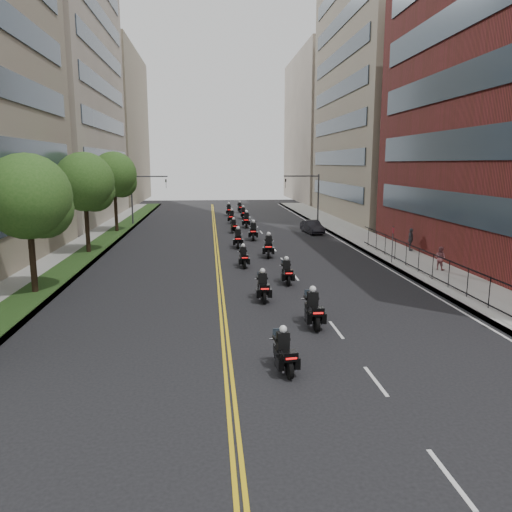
{
  "coord_description": "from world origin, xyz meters",
  "views": [
    {
      "loc": [
        -2.0,
        -14.47,
        6.84
      ],
      "look_at": [
        0.51,
        12.14,
        1.85
      ],
      "focal_mm": 35.0,
      "sensor_mm": 36.0,
      "label": 1
    }
  ],
  "objects_px": {
    "motorcycle_4": "(243,258)",
    "pedestrian_c": "(411,240)",
    "motorcycle_8": "(234,227)",
    "parked_sedan": "(312,227)",
    "motorcycle_0": "(284,353)",
    "motorcycle_13": "(240,208)",
    "motorcycle_1": "(313,311)",
    "motorcycle_5": "(269,247)",
    "pedestrian_b": "(440,258)",
    "motorcycle_9": "(246,221)",
    "motorcycle_10": "(232,217)",
    "motorcycle_7": "(253,232)",
    "motorcycle_12": "(229,210)",
    "motorcycle_3": "(287,273)",
    "motorcycle_6": "(238,239)",
    "motorcycle_11": "(243,214)",
    "motorcycle_2": "(263,288)"
  },
  "relations": [
    {
      "from": "pedestrian_b",
      "to": "motorcycle_6",
      "type": "bearing_deg",
      "value": 15.75
    },
    {
      "from": "motorcycle_7",
      "to": "motorcycle_12",
      "type": "relative_size",
      "value": 1.04
    },
    {
      "from": "motorcycle_6",
      "to": "motorcycle_10",
      "type": "height_order",
      "value": "motorcycle_6"
    },
    {
      "from": "motorcycle_3",
      "to": "motorcycle_6",
      "type": "relative_size",
      "value": 0.89
    },
    {
      "from": "motorcycle_8",
      "to": "motorcycle_11",
      "type": "xyz_separation_m",
      "value": [
        1.82,
        12.68,
        0.04
      ]
    },
    {
      "from": "motorcycle_1",
      "to": "motorcycle_4",
      "type": "xyz_separation_m",
      "value": [
        -2.1,
        12.61,
        -0.07
      ]
    },
    {
      "from": "motorcycle_4",
      "to": "pedestrian_c",
      "type": "relative_size",
      "value": 1.21
    },
    {
      "from": "motorcycle_6",
      "to": "motorcycle_13",
      "type": "bearing_deg",
      "value": 88.99
    },
    {
      "from": "motorcycle_0",
      "to": "parked_sedan",
      "type": "bearing_deg",
      "value": 69.41
    },
    {
      "from": "motorcycle_5",
      "to": "motorcycle_6",
      "type": "xyz_separation_m",
      "value": [
        -2.01,
        4.32,
        -0.03
      ]
    },
    {
      "from": "motorcycle_6",
      "to": "motorcycle_13",
      "type": "xyz_separation_m",
      "value": [
        1.98,
        29.51,
        -0.05
      ]
    },
    {
      "from": "motorcycle_6",
      "to": "motorcycle_10",
      "type": "xyz_separation_m",
      "value": [
        0.25,
        16.95,
        -0.03
      ]
    },
    {
      "from": "motorcycle_9",
      "to": "pedestrian_b",
      "type": "distance_m",
      "value": 25.69
    },
    {
      "from": "motorcycle_1",
      "to": "motorcycle_6",
      "type": "height_order",
      "value": "motorcycle_6"
    },
    {
      "from": "motorcycle_1",
      "to": "motorcycle_4",
      "type": "bearing_deg",
      "value": 98.94
    },
    {
      "from": "motorcycle_7",
      "to": "pedestrian_c",
      "type": "height_order",
      "value": "pedestrian_c"
    },
    {
      "from": "motorcycle_2",
      "to": "motorcycle_10",
      "type": "bearing_deg",
      "value": 89.86
    },
    {
      "from": "motorcycle_0",
      "to": "pedestrian_c",
      "type": "xyz_separation_m",
      "value": [
        13.1,
        21.27,
        0.42
      ]
    },
    {
      "from": "motorcycle_0",
      "to": "parked_sedan",
      "type": "height_order",
      "value": "motorcycle_0"
    },
    {
      "from": "motorcycle_13",
      "to": "pedestrian_b",
      "type": "bearing_deg",
      "value": -79.75
    },
    {
      "from": "motorcycle_10",
      "to": "parked_sedan",
      "type": "bearing_deg",
      "value": -43.22
    },
    {
      "from": "motorcycle_9",
      "to": "motorcycle_4",
      "type": "bearing_deg",
      "value": -88.12
    },
    {
      "from": "motorcycle_12",
      "to": "motorcycle_10",
      "type": "bearing_deg",
      "value": -90.92
    },
    {
      "from": "motorcycle_2",
      "to": "motorcycle_9",
      "type": "bearing_deg",
      "value": 87.08
    },
    {
      "from": "motorcycle_9",
      "to": "motorcycle_0",
      "type": "bearing_deg",
      "value": -85.65
    },
    {
      "from": "motorcycle_7",
      "to": "motorcycle_10",
      "type": "relative_size",
      "value": 1.07
    },
    {
      "from": "motorcycle_2",
      "to": "pedestrian_c",
      "type": "relative_size",
      "value": 1.26
    },
    {
      "from": "motorcycle_5",
      "to": "motorcycle_3",
      "type": "bearing_deg",
      "value": -82.07
    },
    {
      "from": "motorcycle_7",
      "to": "motorcycle_2",
      "type": "bearing_deg",
      "value": -87.39
    },
    {
      "from": "motorcycle_2",
      "to": "parked_sedan",
      "type": "distance_m",
      "value": 25.02
    },
    {
      "from": "motorcycle_4",
      "to": "motorcycle_8",
      "type": "relative_size",
      "value": 1.02
    },
    {
      "from": "motorcycle_0",
      "to": "motorcycle_13",
      "type": "xyz_separation_m",
      "value": [
        1.91,
        54.39,
        0.03
      ]
    },
    {
      "from": "motorcycle_4",
      "to": "motorcycle_12",
      "type": "distance_m",
      "value": 33.22
    },
    {
      "from": "motorcycle_13",
      "to": "parked_sedan",
      "type": "bearing_deg",
      "value": -79.2
    },
    {
      "from": "motorcycle_3",
      "to": "pedestrian_c",
      "type": "bearing_deg",
      "value": 39.29
    },
    {
      "from": "motorcycle_8",
      "to": "parked_sedan",
      "type": "bearing_deg",
      "value": -15.16
    },
    {
      "from": "motorcycle_3",
      "to": "motorcycle_5",
      "type": "bearing_deg",
      "value": 90.44
    },
    {
      "from": "parked_sedan",
      "to": "pedestrian_b",
      "type": "height_order",
      "value": "pedestrian_b"
    },
    {
      "from": "motorcycle_4",
      "to": "motorcycle_7",
      "type": "relative_size",
      "value": 0.86
    },
    {
      "from": "motorcycle_5",
      "to": "pedestrian_b",
      "type": "xyz_separation_m",
      "value": [
        10.26,
        -6.2,
        0.17
      ]
    },
    {
      "from": "motorcycle_3",
      "to": "motorcycle_12",
      "type": "distance_m",
      "value": 38.16
    },
    {
      "from": "motorcycle_9",
      "to": "motorcycle_10",
      "type": "relative_size",
      "value": 1.11
    },
    {
      "from": "motorcycle_1",
      "to": "motorcycle_4",
      "type": "relative_size",
      "value": 1.11
    },
    {
      "from": "motorcycle_1",
      "to": "motorcycle_7",
      "type": "distance_m",
      "value": 24.41
    },
    {
      "from": "motorcycle_3",
      "to": "parked_sedan",
      "type": "bearing_deg",
      "value": 74.41
    },
    {
      "from": "motorcycle_6",
      "to": "motorcycle_9",
      "type": "xyz_separation_m",
      "value": [
        1.67,
        12.88,
        0.04
      ]
    },
    {
      "from": "motorcycle_6",
      "to": "pedestrian_b",
      "type": "distance_m",
      "value": 16.17
    },
    {
      "from": "motorcycle_10",
      "to": "motorcycle_12",
      "type": "distance_m",
      "value": 8.51
    },
    {
      "from": "motorcycle_4",
      "to": "motorcycle_13",
      "type": "xyz_separation_m",
      "value": [
        2.08,
        37.28,
        0.03
      ]
    },
    {
      "from": "motorcycle_7",
      "to": "motorcycle_11",
      "type": "bearing_deg",
      "value": 95.41
    }
  ]
}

